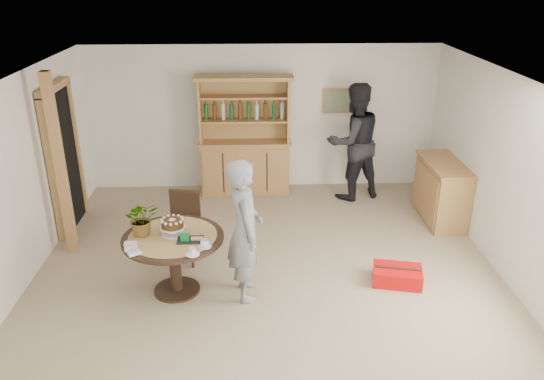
{
  "coord_description": "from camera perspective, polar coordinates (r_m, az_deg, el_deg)",
  "views": [
    {
      "loc": [
        -0.16,
        -5.42,
        3.69
      ],
      "look_at": [
        0.07,
        0.79,
        1.05
      ],
      "focal_mm": 35.0,
      "sensor_mm": 36.0,
      "label": 1
    }
  ],
  "objects": [
    {
      "name": "adult_person",
      "position": [
        8.93,
        8.79,
        5.14
      ],
      "size": [
        1.15,
        1.03,
        1.97
      ],
      "primitive_type": "imported",
      "rotation": [
        0.0,
        0.0,
        3.48
      ],
      "color": "black",
      "rests_on": "ground"
    },
    {
      "name": "room_shell",
      "position": [
        5.77,
        -0.39,
        3.28
      ],
      "size": [
        6.04,
        7.04,
        2.52
      ],
      "color": "white",
      "rests_on": "ground"
    },
    {
      "name": "ground",
      "position": [
        6.55,
        -0.38,
        -11.21
      ],
      "size": [
        7.0,
        7.0,
        0.0
      ],
      "primitive_type": "plane",
      "color": "tan",
      "rests_on": "ground"
    },
    {
      "name": "napkins",
      "position": [
        6.15,
        -14.83,
        -6.1
      ],
      "size": [
        0.24,
        0.33,
        0.03
      ],
      "color": "white",
      "rests_on": "dining_table"
    },
    {
      "name": "doorway",
      "position": [
        8.33,
        -21.52,
        3.32
      ],
      "size": [
        0.13,
        1.1,
        2.18
      ],
      "color": "black",
      "rests_on": "ground"
    },
    {
      "name": "gift_tray",
      "position": [
        6.2,
        -8.83,
        -5.18
      ],
      "size": [
        0.3,
        0.2,
        0.08
      ],
      "color": "black",
      "rests_on": "dining_table"
    },
    {
      "name": "coffee_cup_b",
      "position": [
        5.91,
        -8.53,
        -6.6
      ],
      "size": [
        0.15,
        0.15,
        0.08
      ],
      "color": "white",
      "rests_on": "dining_table"
    },
    {
      "name": "pine_post",
      "position": [
        7.49,
        -21.84,
        2.33
      ],
      "size": [
        0.12,
        0.12,
        2.5
      ],
      "primitive_type": "cube",
      "color": "#B57F4C",
      "rests_on": "ground"
    },
    {
      "name": "hutch",
      "position": [
        9.16,
        -2.91,
        3.89
      ],
      "size": [
        1.62,
        0.54,
        2.04
      ],
      "color": "tan",
      "rests_on": "ground"
    },
    {
      "name": "teen_boy",
      "position": [
        6.14,
        -2.94,
        -4.34
      ],
      "size": [
        0.5,
        0.69,
        1.74
      ],
      "primitive_type": "imported",
      "rotation": [
        0.0,
        0.0,
        1.72
      ],
      "color": "slate",
      "rests_on": "ground"
    },
    {
      "name": "flower_vase",
      "position": [
        6.36,
        -13.83,
        -2.98
      ],
      "size": [
        0.47,
        0.44,
        0.42
      ],
      "primitive_type": "imported",
      "rotation": [
        0.0,
        0.0,
        0.35
      ],
      "color": "#3F7233",
      "rests_on": "dining_table"
    },
    {
      "name": "red_suitcase",
      "position": [
        6.91,
        13.31,
        -8.93
      ],
      "size": [
        0.67,
        0.52,
        0.21
      ],
      "rotation": [
        0.0,
        0.0,
        -0.22
      ],
      "color": "red",
      "rests_on": "ground"
    },
    {
      "name": "dining_chair",
      "position": [
        7.18,
        -9.5,
        -3.36
      ],
      "size": [
        0.49,
        0.49,
        0.95
      ],
      "rotation": [
        0.0,
        0.0,
        -0.19
      ],
      "color": "black",
      "rests_on": "ground"
    },
    {
      "name": "dining_table",
      "position": [
        6.42,
        -10.53,
        -6.09
      ],
      "size": [
        1.2,
        1.2,
        0.76
      ],
      "color": "black",
      "rests_on": "ground"
    },
    {
      "name": "sideboard",
      "position": [
        8.59,
        17.77,
        -0.12
      ],
      "size": [
        0.54,
        1.26,
        0.94
      ],
      "color": "tan",
      "rests_on": "ground"
    },
    {
      "name": "birthday_cake",
      "position": [
        6.34,
        -10.65,
        -3.67
      ],
      "size": [
        0.3,
        0.3,
        0.2
      ],
      "color": "white",
      "rests_on": "dining_table"
    },
    {
      "name": "coffee_cup_a",
      "position": [
        6.04,
        -7.24,
        -5.76
      ],
      "size": [
        0.15,
        0.15,
        0.09
      ],
      "color": "white",
      "rests_on": "dining_table"
    }
  ]
}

